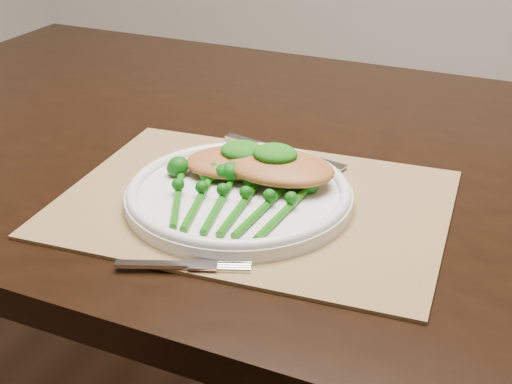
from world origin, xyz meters
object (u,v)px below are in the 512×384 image
(dinner_plate, at_px, (239,194))
(chicken_fillet_left, at_px, (237,162))
(broccolini_bundle, at_px, (229,205))
(dining_table, at_px, (293,351))
(placemat, at_px, (254,203))

(dinner_plate, relative_size, chicken_fillet_left, 2.09)
(chicken_fillet_left, xyz_separation_m, broccolini_bundle, (0.03, -0.10, -0.01))
(chicken_fillet_left, bearing_deg, dining_table, 51.50)
(dining_table, distance_m, chicken_fillet_left, 0.43)
(placemat, distance_m, dinner_plate, 0.02)
(chicken_fillet_left, bearing_deg, broccolini_bundle, -95.48)
(dinner_plate, xyz_separation_m, chicken_fillet_left, (-0.02, 0.05, 0.02))
(broccolini_bundle, bearing_deg, chicken_fillet_left, 100.85)
(placemat, bearing_deg, broccolini_bundle, -99.90)
(chicken_fillet_left, height_order, broccolini_bundle, chicken_fillet_left)
(dining_table, height_order, placemat, placemat)
(dinner_plate, bearing_deg, chicken_fillet_left, 114.72)
(dining_table, distance_m, placemat, 0.42)
(placemat, bearing_deg, dinner_plate, -147.58)
(dining_table, distance_m, broccolini_bundle, 0.46)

